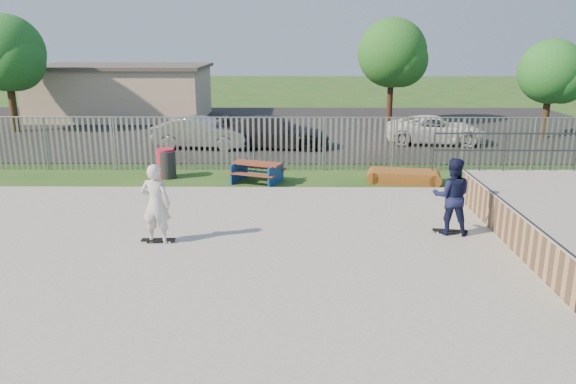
{
  "coord_description": "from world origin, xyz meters",
  "views": [
    {
      "loc": [
        2.48,
        -11.6,
        4.9
      ],
      "look_at": [
        2.35,
        2.0,
        1.1
      ],
      "focal_mm": 35.0,
      "sensor_mm": 36.0,
      "label": 1
    }
  ],
  "objects_px": {
    "car_white": "(436,130)",
    "tree_right": "(551,72)",
    "trash_bin_red": "(166,163)",
    "tree_left": "(6,53)",
    "skater_navy": "(452,196)",
    "car_dark": "(275,132)",
    "skater_white": "(156,204)",
    "tree_mid": "(392,53)",
    "picnic_table": "(257,172)",
    "trash_bin_grey": "(168,165)",
    "funbox": "(404,177)",
    "car_silver": "(201,133)"
  },
  "relations": [
    {
      "from": "car_white",
      "to": "skater_white",
      "type": "bearing_deg",
      "value": 148.8
    },
    {
      "from": "tree_right",
      "to": "car_dark",
      "type": "bearing_deg",
      "value": -168.24
    },
    {
      "from": "car_white",
      "to": "tree_right",
      "type": "xyz_separation_m",
      "value": [
        5.78,
        1.68,
        2.55
      ]
    },
    {
      "from": "tree_right",
      "to": "skater_navy",
      "type": "relative_size",
      "value": 2.5
    },
    {
      "from": "car_silver",
      "to": "skater_white",
      "type": "distance_m",
      "value": 12.34
    },
    {
      "from": "car_silver",
      "to": "tree_right",
      "type": "xyz_separation_m",
      "value": [
        16.55,
        2.9,
        2.49
      ]
    },
    {
      "from": "car_silver",
      "to": "car_white",
      "type": "distance_m",
      "value": 10.84
    },
    {
      "from": "car_dark",
      "to": "funbox",
      "type": "bearing_deg",
      "value": -138.91
    },
    {
      "from": "trash_bin_red",
      "to": "trash_bin_grey",
      "type": "xyz_separation_m",
      "value": [
        0.07,
        -0.08,
        -0.03
      ]
    },
    {
      "from": "skater_navy",
      "to": "tree_left",
      "type": "bearing_deg",
      "value": -31.22
    },
    {
      "from": "trash_bin_red",
      "to": "tree_mid",
      "type": "bearing_deg",
      "value": 51.57
    },
    {
      "from": "tree_right",
      "to": "tree_left",
      "type": "bearing_deg",
      "value": 176.76
    },
    {
      "from": "skater_navy",
      "to": "tree_mid",
      "type": "bearing_deg",
      "value": -85.2
    },
    {
      "from": "car_silver",
      "to": "tree_left",
      "type": "height_order",
      "value": "tree_left"
    },
    {
      "from": "funbox",
      "to": "tree_right",
      "type": "bearing_deg",
      "value": 56.44
    },
    {
      "from": "car_silver",
      "to": "car_white",
      "type": "bearing_deg",
      "value": -76.96
    },
    {
      "from": "trash_bin_grey",
      "to": "tree_right",
      "type": "relative_size",
      "value": 0.2
    },
    {
      "from": "car_silver",
      "to": "car_white",
      "type": "xyz_separation_m",
      "value": [
        10.77,
        1.22,
        -0.06
      ]
    },
    {
      "from": "picnic_table",
      "to": "trash_bin_grey",
      "type": "height_order",
      "value": "trash_bin_grey"
    },
    {
      "from": "trash_bin_red",
      "to": "tree_left",
      "type": "relative_size",
      "value": 0.17
    },
    {
      "from": "tree_left",
      "to": "funbox",
      "type": "bearing_deg",
      "value": -29.55
    },
    {
      "from": "trash_bin_red",
      "to": "trash_bin_grey",
      "type": "bearing_deg",
      "value": -48.13
    },
    {
      "from": "funbox",
      "to": "tree_mid",
      "type": "relative_size",
      "value": 0.38
    },
    {
      "from": "car_dark",
      "to": "tree_right",
      "type": "relative_size",
      "value": 1.02
    },
    {
      "from": "trash_bin_red",
      "to": "skater_white",
      "type": "xyz_separation_m",
      "value": [
        1.33,
        -6.94,
        0.59
      ]
    },
    {
      "from": "car_silver",
      "to": "car_dark",
      "type": "xyz_separation_m",
      "value": [
        3.29,
        0.14,
        0.01
      ]
    },
    {
      "from": "tree_mid",
      "to": "car_silver",
      "type": "bearing_deg",
      "value": -142.86
    },
    {
      "from": "tree_left",
      "to": "car_white",
      "type": "bearing_deg",
      "value": -8.58
    },
    {
      "from": "trash_bin_red",
      "to": "car_white",
      "type": "distance_m",
      "value": 12.98
    },
    {
      "from": "tree_left",
      "to": "skater_navy",
      "type": "distance_m",
      "value": 24.68
    },
    {
      "from": "trash_bin_grey",
      "to": "tree_left",
      "type": "distance_m",
      "value": 14.63
    },
    {
      "from": "trash_bin_grey",
      "to": "car_white",
      "type": "distance_m",
      "value": 12.96
    },
    {
      "from": "tree_mid",
      "to": "skater_white",
      "type": "relative_size",
      "value": 3.08
    },
    {
      "from": "car_white",
      "to": "tree_mid",
      "type": "height_order",
      "value": "tree_mid"
    },
    {
      "from": "picnic_table",
      "to": "funbox",
      "type": "xyz_separation_m",
      "value": [
        5.05,
        0.02,
        -0.15
      ]
    },
    {
      "from": "trash_bin_grey",
      "to": "car_dark",
      "type": "distance_m",
      "value": 6.67
    },
    {
      "from": "skater_white",
      "to": "tree_left",
      "type": "bearing_deg",
      "value": -47.9
    },
    {
      "from": "tree_left",
      "to": "picnic_table",
      "type": "bearing_deg",
      "value": -38.03
    },
    {
      "from": "trash_bin_red",
      "to": "trash_bin_grey",
      "type": "relative_size",
      "value": 1.07
    },
    {
      "from": "car_white",
      "to": "tree_left",
      "type": "bearing_deg",
      "value": 86.33
    },
    {
      "from": "tree_left",
      "to": "tree_right",
      "type": "bearing_deg",
      "value": -3.24
    },
    {
      "from": "trash_bin_red",
      "to": "skater_navy",
      "type": "distance_m",
      "value": 10.49
    },
    {
      "from": "skater_navy",
      "to": "car_silver",
      "type": "bearing_deg",
      "value": -45.76
    },
    {
      "from": "picnic_table",
      "to": "funbox",
      "type": "height_order",
      "value": "picnic_table"
    },
    {
      "from": "car_silver",
      "to": "car_white",
      "type": "height_order",
      "value": "car_silver"
    },
    {
      "from": "car_dark",
      "to": "car_white",
      "type": "height_order",
      "value": "car_dark"
    },
    {
      "from": "car_dark",
      "to": "skater_white",
      "type": "distance_m",
      "value": 12.68
    },
    {
      "from": "funbox",
      "to": "tree_right",
      "type": "distance_m",
      "value": 12.77
    },
    {
      "from": "funbox",
      "to": "trash_bin_grey",
      "type": "bearing_deg",
      "value": -173.67
    },
    {
      "from": "picnic_table",
      "to": "skater_navy",
      "type": "xyz_separation_m",
      "value": [
        5.13,
        -5.54,
        0.75
      ]
    }
  ]
}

